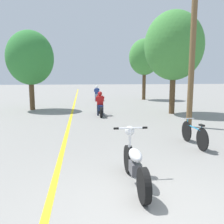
% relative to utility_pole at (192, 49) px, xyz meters
% --- Properties ---
extents(ground_plane, '(120.00, 120.00, 0.00)m').
position_rel_utility_pole_xyz_m(ground_plane, '(-3.52, -6.22, -3.31)').
color(ground_plane, gray).
extents(lane_stripe_center, '(0.14, 48.00, 0.01)m').
position_rel_utility_pole_xyz_m(lane_stripe_center, '(-5.22, 6.80, -3.31)').
color(lane_stripe_center, yellow).
rests_on(lane_stripe_center, ground).
extents(utility_pole, '(1.10, 0.24, 6.45)m').
position_rel_utility_pole_xyz_m(utility_pole, '(0.00, 0.00, 0.00)').
color(utility_pole, brown).
rests_on(utility_pole, ground).
extents(roadside_tree_right_near, '(3.38, 3.04, 5.84)m').
position_rel_utility_pole_xyz_m(roadside_tree_right_near, '(0.64, 3.66, 0.57)').
color(roadside_tree_right_near, '#513A23').
rests_on(roadside_tree_right_near, ground).
extents(roadside_tree_right_far, '(2.86, 2.57, 5.58)m').
position_rel_utility_pole_xyz_m(roadside_tree_right_far, '(1.18, 12.06, 0.59)').
color(roadside_tree_right_far, '#513A23').
rests_on(roadside_tree_right_far, ground).
extents(roadside_tree_left, '(2.99, 2.69, 5.07)m').
position_rel_utility_pole_xyz_m(roadside_tree_left, '(-7.85, 6.37, 0.02)').
color(roadside_tree_left, '#513A23').
rests_on(roadside_tree_left, ground).
extents(motorcycle_foreground, '(0.74, 1.98, 1.10)m').
position_rel_utility_pole_xyz_m(motorcycle_foreground, '(-3.58, -5.15, -2.87)').
color(motorcycle_foreground, black).
rests_on(motorcycle_foreground, ground).
extents(motorcycle_rider_lead, '(0.50, 2.02, 1.35)m').
position_rel_utility_pole_xyz_m(motorcycle_rider_lead, '(-3.61, 3.53, -2.80)').
color(motorcycle_rider_lead, black).
rests_on(motorcycle_rider_lead, ground).
extents(motorcycle_rider_far, '(0.50, 2.11, 1.34)m').
position_rel_utility_pole_xyz_m(motorcycle_rider_far, '(-3.28, 11.54, -2.80)').
color(motorcycle_rider_far, black).
rests_on(motorcycle_rider_far, ground).
extents(bicycle_parked, '(0.44, 1.75, 0.80)m').
position_rel_utility_pole_xyz_m(bicycle_parked, '(-1.11, -2.72, -2.94)').
color(bicycle_parked, black).
rests_on(bicycle_parked, ground).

